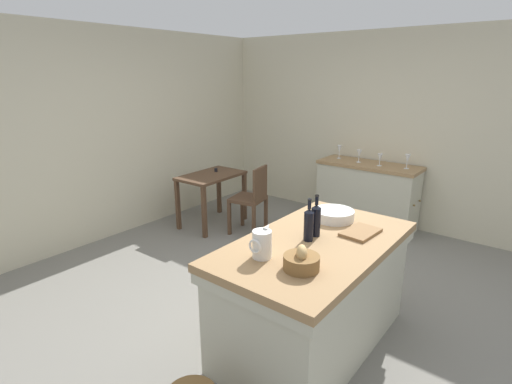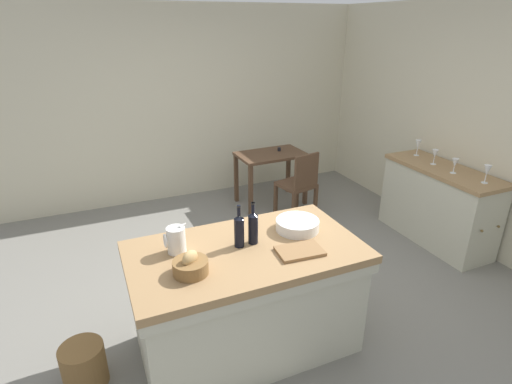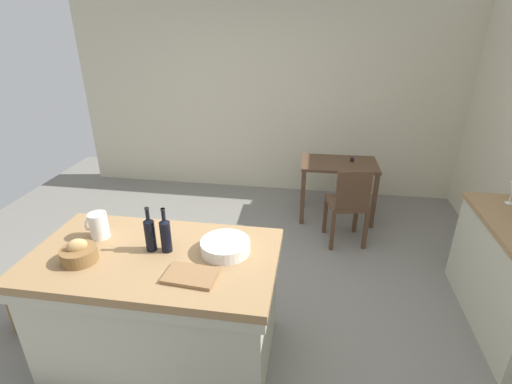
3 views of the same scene
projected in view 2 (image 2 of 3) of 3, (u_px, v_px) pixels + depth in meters
ground_plane at (259, 289)px, 3.87m from camera, size 6.76×6.76×0.00m
wall_back at (183, 105)px, 5.57m from camera, size 5.32×0.12×2.60m
wall_right at (482, 130)px, 4.32m from camera, size 0.12×5.20×2.60m
island_table at (246, 295)px, 3.04m from camera, size 1.66×0.93×0.87m
side_cabinet at (438, 205)px, 4.61m from camera, size 0.52×1.36×0.88m
writing_desk at (271, 162)px, 5.51m from camera, size 0.92×0.59×0.77m
wooden_chair at (299, 184)px, 5.04m from camera, size 0.47×0.47×0.91m
pitcher at (176, 240)px, 2.81m from camera, size 0.17×0.13×0.23m
wash_bowl at (297, 225)px, 3.13m from camera, size 0.33×0.33×0.08m
bread_basket at (190, 266)px, 2.58m from camera, size 0.23×0.23×0.16m
cutting_board at (300, 251)px, 2.83m from camera, size 0.33×0.23×0.02m
wine_bottle_dark at (253, 227)px, 2.91m from camera, size 0.07×0.07×0.32m
wine_bottle_amber at (239, 230)px, 2.87m from camera, size 0.07×0.07×0.32m
wine_glass_far_left at (487, 171)px, 3.98m from camera, size 0.07×0.07×0.19m
wine_glass_left at (455, 163)px, 4.25m from camera, size 0.07×0.07×0.16m
wine_glass_middle at (435, 154)px, 4.51m from camera, size 0.07×0.07×0.17m
wine_glass_right at (418, 145)px, 4.80m from camera, size 0.07×0.07×0.19m
wicker_hamper at (84, 366)px, 2.82m from camera, size 0.30×0.30×0.32m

